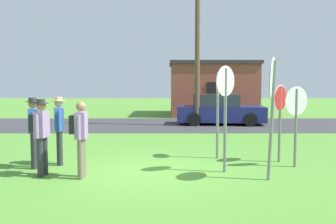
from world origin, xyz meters
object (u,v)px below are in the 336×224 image
(stop_sign_low_front, at_px, (296,113))
(stop_sign_far_back, at_px, (225,100))
(stop_sign_rear_right, at_px, (280,110))
(person_with_sunhat, at_px, (80,134))
(person_near_signs, at_px, (33,128))
(person_in_dark_shirt, at_px, (59,127))
(person_in_teal, at_px, (41,132))
(stop_sign_leaning_right, at_px, (218,101))
(utility_pole, at_px, (197,31))
(stop_sign_center_cluster, at_px, (272,95))
(parked_car_on_street, at_px, (219,111))

(stop_sign_low_front, bearing_deg, stop_sign_far_back, -163.66)
(stop_sign_rear_right, relative_size, person_with_sunhat, 1.21)
(stop_sign_far_back, xyz_separation_m, person_near_signs, (-4.63, 0.41, -0.71))
(person_in_dark_shirt, height_order, person_in_teal, same)
(stop_sign_rear_right, height_order, person_with_sunhat, stop_sign_rear_right)
(person_in_dark_shirt, bearing_deg, person_with_sunhat, -57.85)
(stop_sign_leaning_right, distance_m, person_in_teal, 4.70)
(person_with_sunhat, bearing_deg, stop_sign_far_back, 9.62)
(stop_sign_low_front, distance_m, person_with_sunhat, 5.22)
(utility_pole, bearing_deg, person_in_dark_shirt, -115.97)
(stop_sign_center_cluster, height_order, person_in_teal, stop_sign_center_cluster)
(parked_car_on_street, relative_size, person_in_dark_shirt, 2.53)
(stop_sign_far_back, distance_m, person_in_dark_shirt, 4.25)
(stop_sign_far_back, height_order, person_in_dark_shirt, stop_sign_far_back)
(utility_pole, height_order, parked_car_on_street, utility_pole)
(stop_sign_center_cluster, bearing_deg, person_near_signs, 168.10)
(person_in_dark_shirt, bearing_deg, stop_sign_leaning_right, 11.10)
(stop_sign_leaning_right, height_order, person_in_teal, stop_sign_leaning_right)
(parked_car_on_street, bearing_deg, stop_sign_leaning_right, -98.05)
(person_in_dark_shirt, bearing_deg, stop_sign_low_front, -2.58)
(stop_sign_low_front, bearing_deg, stop_sign_rear_right, 110.43)
(person_in_dark_shirt, bearing_deg, stop_sign_far_back, -11.08)
(parked_car_on_street, relative_size, stop_sign_far_back, 1.76)
(stop_sign_leaning_right, bearing_deg, person_in_dark_shirt, -168.90)
(parked_car_on_street, bearing_deg, person_with_sunhat, -112.87)
(stop_sign_far_back, height_order, stop_sign_rear_right, stop_sign_far_back)
(utility_pole, relative_size, stop_sign_low_front, 4.28)
(parked_car_on_street, distance_m, stop_sign_center_cluster, 10.92)
(stop_sign_leaning_right, height_order, person_with_sunhat, stop_sign_leaning_right)
(stop_sign_far_back, distance_m, stop_sign_center_cluster, 1.17)
(stop_sign_center_cluster, relative_size, person_near_signs, 1.52)
(utility_pole, xyz_separation_m, person_in_teal, (-4.24, -9.73, -3.48))
(stop_sign_rear_right, height_order, stop_sign_leaning_right, stop_sign_leaning_right)
(stop_sign_center_cluster, bearing_deg, stop_sign_rear_right, 68.67)
(person_with_sunhat, distance_m, person_in_dark_shirt, 1.60)
(parked_car_on_street, distance_m, person_in_dark_shirt, 10.73)
(stop_sign_leaning_right, bearing_deg, stop_sign_low_front, -31.05)
(person_with_sunhat, bearing_deg, person_in_dark_shirt, 122.15)
(stop_sign_far_back, bearing_deg, person_near_signs, 174.94)
(stop_sign_far_back, distance_m, person_with_sunhat, 3.38)
(stop_sign_leaning_right, bearing_deg, utility_pole, 89.83)
(parked_car_on_street, height_order, person_in_dark_shirt, person_in_dark_shirt)
(stop_sign_center_cluster, bearing_deg, person_with_sunhat, 177.24)
(stop_sign_low_front, distance_m, stop_sign_leaning_right, 2.11)
(utility_pole, bearing_deg, stop_sign_center_cluster, -85.36)
(stop_sign_far_back, relative_size, person_with_sunhat, 1.48)
(stop_sign_low_front, xyz_separation_m, stop_sign_leaning_right, (-1.80, 1.08, 0.23))
(stop_sign_center_cluster, height_order, person_with_sunhat, stop_sign_center_cluster)
(utility_pole, distance_m, stop_sign_low_front, 9.53)
(stop_sign_center_cluster, bearing_deg, utility_pole, 94.64)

